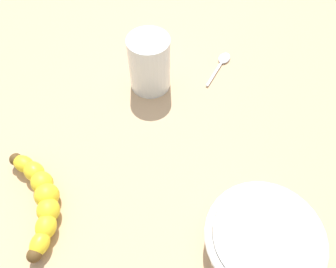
{
  "coord_description": "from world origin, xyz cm",
  "views": [
    {
      "loc": [
        1.96,
        33.41,
        57.11
      ],
      "look_at": [
        -7.09,
        -1.87,
        5.0
      ],
      "focal_mm": 37.35,
      "sensor_mm": 36.0,
      "label": 1
    }
  ],
  "objects_px": {
    "ceramic_bowl": "(263,240)",
    "teaspoon": "(223,60)",
    "banana": "(40,198)",
    "smoothie_glass": "(150,64)"
  },
  "relations": [
    {
      "from": "ceramic_bowl",
      "to": "teaspoon",
      "type": "relative_size",
      "value": 1.91
    },
    {
      "from": "ceramic_bowl",
      "to": "teaspoon",
      "type": "xyz_separation_m",
      "value": [
        -0.08,
        -0.4,
        -0.03
      ]
    },
    {
      "from": "banana",
      "to": "teaspoon",
      "type": "relative_size",
      "value": 2.13
    },
    {
      "from": "banana",
      "to": "ceramic_bowl",
      "type": "bearing_deg",
      "value": -124.29
    },
    {
      "from": "ceramic_bowl",
      "to": "teaspoon",
      "type": "bearing_deg",
      "value": -101.78
    },
    {
      "from": "banana",
      "to": "teaspoon",
      "type": "height_order",
      "value": "banana"
    },
    {
      "from": "smoothie_glass",
      "to": "ceramic_bowl",
      "type": "distance_m",
      "value": 0.38
    },
    {
      "from": "smoothie_glass",
      "to": "teaspoon",
      "type": "relative_size",
      "value": 1.26
    },
    {
      "from": "ceramic_bowl",
      "to": "teaspoon",
      "type": "distance_m",
      "value": 0.41
    },
    {
      "from": "banana",
      "to": "smoothie_glass",
      "type": "height_order",
      "value": "smoothie_glass"
    }
  ]
}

